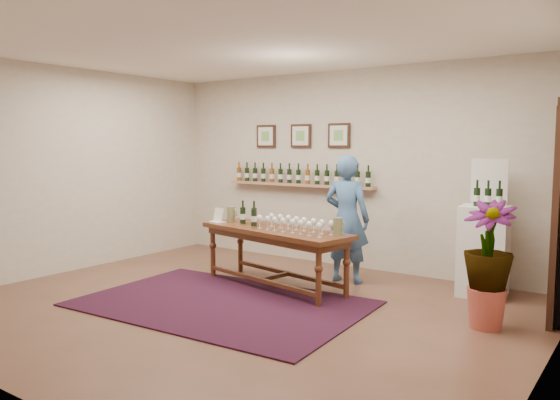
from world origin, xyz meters
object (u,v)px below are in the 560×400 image
Objects in this scene: tasting_table at (275,237)px; display_pedestal at (484,251)px; person at (347,219)px; potted_plant at (488,264)px.

tasting_table is 2.06× the size of display_pedestal.
display_pedestal is 0.65× the size of person.
potted_plant reaches higher than tasting_table.
tasting_table is 2.46m from display_pedestal.
potted_plant reaches higher than display_pedestal.
potted_plant is 0.65× the size of person.
person is (-1.59, -0.37, 0.29)m from display_pedestal.
potted_plant is at bearing -73.60° from display_pedestal.
person reaches higher than potted_plant.
tasting_table is at bearing 178.95° from potted_plant.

